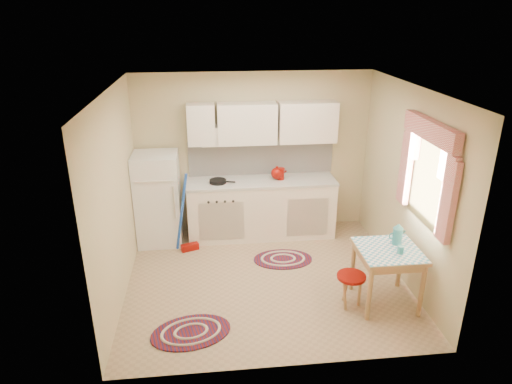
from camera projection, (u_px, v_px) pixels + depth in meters
room_shell at (277, 159)px, 5.70m from camera, size 3.64×3.60×2.52m
fridge at (158, 199)px, 6.81m from camera, size 0.65×0.60×1.40m
broom at (188, 213)px, 6.57m from camera, size 0.30×0.21×1.20m
base_cabinets at (261, 209)px, 7.11m from camera, size 2.25×0.60×0.88m
countertop at (261, 181)px, 6.93m from camera, size 2.27×0.62×0.04m
frying_pan at (218, 181)px, 6.80m from camera, size 0.31×0.31×0.05m
red_kettle at (277, 173)px, 6.91m from camera, size 0.22×0.21×0.20m
red_canister at (281, 174)px, 6.93m from camera, size 0.13×0.13×0.16m
table at (386, 276)px, 5.46m from camera, size 0.72×0.72×0.72m
stool at (350, 290)px, 5.45m from camera, size 0.39×0.39×0.42m
coffee_pot at (398, 234)px, 5.40m from camera, size 0.14×0.12×0.28m
mug at (400, 250)px, 5.23m from camera, size 0.10×0.10×0.10m
rug_center at (283, 259)px, 6.53m from camera, size 0.86×0.60×0.02m
rug_left at (191, 332)px, 5.05m from camera, size 1.00×0.77×0.02m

